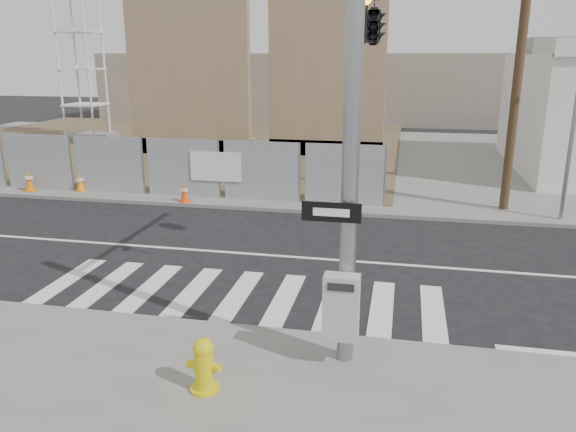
% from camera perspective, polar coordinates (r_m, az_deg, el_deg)
% --- Properties ---
extents(ground, '(100.00, 100.00, 0.00)m').
position_cam_1_polar(ground, '(14.24, -2.19, -4.00)').
color(ground, black).
rests_on(ground, ground).
extents(sidewalk_far, '(50.00, 20.00, 0.12)m').
position_cam_1_polar(sidewalk_far, '(27.59, 4.84, 5.92)').
color(sidewalk_far, slate).
rests_on(sidewalk_far, ground).
extents(signal_pole, '(0.96, 5.87, 7.00)m').
position_cam_1_polar(signal_pole, '(10.96, 8.06, 15.39)').
color(signal_pole, gray).
rests_on(signal_pole, sidewalk_near).
extents(far_signal_pole, '(0.16, 0.20, 5.60)m').
position_cam_1_polar(far_signal_pole, '(18.26, 27.23, 9.92)').
color(far_signal_pole, gray).
rests_on(far_signal_pole, sidewalk_far).
extents(chain_link_fence, '(24.60, 0.04, 2.00)m').
position_cam_1_polar(chain_link_fence, '(22.65, -24.38, 5.06)').
color(chain_link_fence, gray).
rests_on(chain_link_fence, sidewalk_far).
extents(concrete_wall_left, '(6.00, 1.30, 8.00)m').
position_cam_1_polar(concrete_wall_left, '(28.04, -9.95, 12.73)').
color(concrete_wall_left, '#7C684A').
rests_on(concrete_wall_left, sidewalk_far).
extents(concrete_wall_right, '(5.50, 1.30, 8.00)m').
position_cam_1_polar(concrete_wall_right, '(27.36, 3.96, 12.85)').
color(concrete_wall_right, '#7C684A').
rests_on(concrete_wall_right, sidewalk_far).
extents(utility_pole_right, '(1.60, 0.28, 10.00)m').
position_cam_1_polar(utility_pole_right, '(18.76, 22.63, 15.86)').
color(utility_pole_right, '#453320').
rests_on(utility_pole_right, sidewalk_far).
extents(fire_hydrant, '(0.53, 0.53, 0.83)m').
position_cam_1_polar(fire_hydrant, '(8.54, -8.54, -14.73)').
color(fire_hydrant, '#D3BF0B').
rests_on(fire_hydrant, sidewalk_near).
extents(traffic_cone_b, '(0.44, 0.44, 0.75)m').
position_cam_1_polar(traffic_cone_b, '(22.41, -24.82, 3.25)').
color(traffic_cone_b, orange).
rests_on(traffic_cone_b, sidewalk_far).
extents(traffic_cone_c, '(0.34, 0.34, 0.66)m').
position_cam_1_polar(traffic_cone_c, '(21.66, -20.36, 3.21)').
color(traffic_cone_c, orange).
rests_on(traffic_cone_c, sidewalk_far).
extents(traffic_cone_d, '(0.42, 0.42, 0.64)m').
position_cam_1_polar(traffic_cone_d, '(19.14, -10.48, 2.33)').
color(traffic_cone_d, '#FF440D').
rests_on(traffic_cone_d, sidewalk_far).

